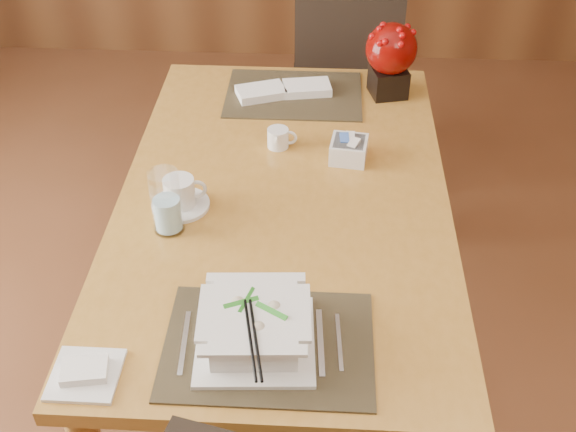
# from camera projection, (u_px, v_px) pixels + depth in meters

# --- Properties ---
(dining_table) EXTENTS (0.90, 1.50, 0.75)m
(dining_table) POSITION_uv_depth(u_px,v_px,m) (284.00, 221.00, 2.04)
(dining_table) COLOR #B37C31
(dining_table) RESTS_ON ground
(placemat_near) EXTENTS (0.45, 0.33, 0.01)m
(placemat_near) POSITION_uv_depth(u_px,v_px,m) (269.00, 345.00, 1.55)
(placemat_near) COLOR black
(placemat_near) RESTS_ON dining_table
(placemat_far) EXTENTS (0.45, 0.33, 0.01)m
(placemat_far) POSITION_uv_depth(u_px,v_px,m) (294.00, 94.00, 2.41)
(placemat_far) COLOR black
(placemat_far) RESTS_ON dining_table
(soup_setting) EXTENTS (0.27, 0.27, 0.10)m
(soup_setting) POSITION_uv_depth(u_px,v_px,m) (255.00, 328.00, 1.52)
(soup_setting) COLOR silver
(soup_setting) RESTS_ON dining_table
(coffee_cup) EXTENTS (0.16, 0.16, 0.09)m
(coffee_cup) POSITION_uv_depth(u_px,v_px,m) (180.00, 195.00, 1.91)
(coffee_cup) COLOR silver
(coffee_cup) RESTS_ON dining_table
(water_glass) EXTENTS (0.09, 0.09, 0.18)m
(water_glass) POSITION_uv_depth(u_px,v_px,m) (166.00, 202.00, 1.80)
(water_glass) COLOR white
(water_glass) RESTS_ON dining_table
(creamer_jug) EXTENTS (0.08, 0.08, 0.06)m
(creamer_jug) POSITION_uv_depth(u_px,v_px,m) (278.00, 138.00, 2.15)
(creamer_jug) COLOR silver
(creamer_jug) RESTS_ON dining_table
(sugar_caddy) EXTENTS (0.12, 0.12, 0.06)m
(sugar_caddy) POSITION_uv_depth(u_px,v_px,m) (349.00, 150.00, 2.09)
(sugar_caddy) COLOR silver
(sugar_caddy) RESTS_ON dining_table
(berry_decor) EXTENTS (0.17, 0.17, 0.25)m
(berry_decor) POSITION_uv_depth(u_px,v_px,m) (391.00, 55.00, 2.33)
(berry_decor) COLOR black
(berry_decor) RESTS_ON dining_table
(napkins_far) EXTENTS (0.33, 0.18, 0.03)m
(napkins_far) POSITION_uv_depth(u_px,v_px,m) (287.00, 90.00, 2.40)
(napkins_far) COLOR white
(napkins_far) RESTS_ON dining_table
(bread_plate) EXTENTS (0.14, 0.14, 0.01)m
(bread_plate) POSITION_uv_depth(u_px,v_px,m) (86.00, 375.00, 1.48)
(bread_plate) COLOR silver
(bread_plate) RESTS_ON dining_table
(far_chair) EXTENTS (0.44, 0.44, 0.92)m
(far_chair) POSITION_uv_depth(u_px,v_px,m) (344.00, 82.00, 2.97)
(far_chair) COLOR black
(far_chair) RESTS_ON ground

